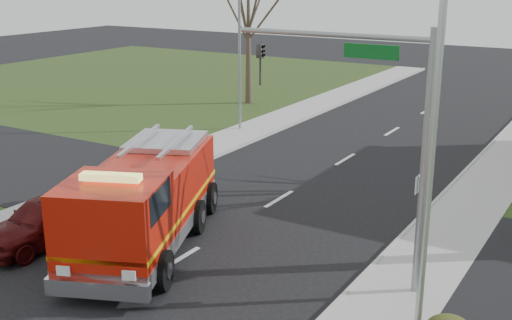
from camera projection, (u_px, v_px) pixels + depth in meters
The scene contains 9 objects.
ground at pixel (178, 260), 18.51m from camera, with size 120.00×120.00×0.00m, color black.
sidewalk_right at pixel (382, 315), 15.41m from camera, with size 2.40×80.00×0.15m, color gray.
sidewalk_left at pixel (31, 217), 21.56m from camera, with size 2.40×80.00×0.15m, color gray.
bare_tree_left at pixel (248, 13), 38.29m from camera, with size 4.50×4.50×9.00m.
traffic_signal_mast at pixel (376, 111), 15.81m from camera, with size 5.29×0.18×6.80m.
streetlight_pole at pixel (429, 146), 13.26m from camera, with size 1.48×0.16×8.40m.
utility_pole_far at pixel (240, 64), 32.37m from camera, with size 0.14×0.14×7.00m, color gray.
fire_engine at pixel (144, 204), 18.99m from camera, with size 5.35×8.08×3.09m.
parked_car_maroon at pixel (47, 219), 19.56m from camera, with size 1.78×4.41×1.50m, color #460B0B.
Camera 1 is at (10.70, -13.30, 8.04)m, focal length 45.00 mm.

